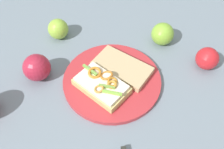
{
  "coord_description": "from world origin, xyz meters",
  "views": [
    {
      "loc": [
        -0.22,
        0.38,
        0.58
      ],
      "look_at": [
        0.0,
        0.0,
        0.03
      ],
      "focal_mm": 39.0,
      "sensor_mm": 36.0,
      "label": 1
    }
  ],
  "objects_px": {
    "sandwich": "(101,85)",
    "apple_0": "(58,29)",
    "bread_slice_side": "(122,67)",
    "apple_5": "(163,34)",
    "apple_3": "(207,58)",
    "apple_1": "(37,68)",
    "plate": "(112,80)"
  },
  "relations": [
    {
      "from": "bread_slice_side",
      "to": "apple_0",
      "type": "relative_size",
      "value": 2.46
    },
    {
      "from": "sandwich",
      "to": "apple_0",
      "type": "relative_size",
      "value": 2.39
    },
    {
      "from": "apple_3",
      "to": "plate",
      "type": "bearing_deg",
      "value": 41.95
    },
    {
      "from": "bread_slice_side",
      "to": "apple_5",
      "type": "distance_m",
      "value": 0.19
    },
    {
      "from": "apple_0",
      "to": "apple_1",
      "type": "bearing_deg",
      "value": 108.06
    },
    {
      "from": "sandwich",
      "to": "apple_3",
      "type": "distance_m",
      "value": 0.34
    },
    {
      "from": "apple_1",
      "to": "apple_3",
      "type": "bearing_deg",
      "value": -145.56
    },
    {
      "from": "apple_5",
      "to": "sandwich",
      "type": "bearing_deg",
      "value": 75.85
    },
    {
      "from": "bread_slice_side",
      "to": "apple_0",
      "type": "distance_m",
      "value": 0.27
    },
    {
      "from": "bread_slice_side",
      "to": "apple_0",
      "type": "height_order",
      "value": "apple_0"
    },
    {
      "from": "plate",
      "to": "apple_0",
      "type": "distance_m",
      "value": 0.27
    },
    {
      "from": "apple_3",
      "to": "sandwich",
      "type": "bearing_deg",
      "value": 46.69
    },
    {
      "from": "bread_slice_side",
      "to": "apple_3",
      "type": "distance_m",
      "value": 0.26
    },
    {
      "from": "apple_3",
      "to": "apple_1",
      "type": "bearing_deg",
      "value": 34.44
    },
    {
      "from": "sandwich",
      "to": "apple_0",
      "type": "xyz_separation_m",
      "value": [
        0.25,
        -0.13,
        0.0
      ]
    },
    {
      "from": "bread_slice_side",
      "to": "apple_5",
      "type": "bearing_deg",
      "value": -101.05
    },
    {
      "from": "bread_slice_side",
      "to": "apple_5",
      "type": "relative_size",
      "value": 2.27
    },
    {
      "from": "apple_3",
      "to": "apple_5",
      "type": "height_order",
      "value": "apple_5"
    },
    {
      "from": "plate",
      "to": "bread_slice_side",
      "type": "height_order",
      "value": "bread_slice_side"
    },
    {
      "from": "sandwich",
      "to": "apple_3",
      "type": "relative_size",
      "value": 2.38
    },
    {
      "from": "apple_1",
      "to": "sandwich",
      "type": "bearing_deg",
      "value": -166.49
    },
    {
      "from": "plate",
      "to": "sandwich",
      "type": "bearing_deg",
      "value": 79.25
    },
    {
      "from": "sandwich",
      "to": "apple_5",
      "type": "height_order",
      "value": "apple_5"
    },
    {
      "from": "plate",
      "to": "apple_3",
      "type": "bearing_deg",
      "value": -138.05
    },
    {
      "from": "plate",
      "to": "apple_3",
      "type": "distance_m",
      "value": 0.3
    },
    {
      "from": "plate",
      "to": "apple_3",
      "type": "relative_size",
      "value": 4.17
    },
    {
      "from": "apple_1",
      "to": "apple_5",
      "type": "xyz_separation_m",
      "value": [
        -0.26,
        -0.32,
        -0.0
      ]
    },
    {
      "from": "plate",
      "to": "apple_0",
      "type": "xyz_separation_m",
      "value": [
        0.26,
        -0.08,
        0.03
      ]
    },
    {
      "from": "sandwich",
      "to": "bread_slice_side",
      "type": "distance_m",
      "value": 0.09
    },
    {
      "from": "plate",
      "to": "apple_5",
      "type": "xyz_separation_m",
      "value": [
        -0.06,
        -0.23,
        0.03
      ]
    },
    {
      "from": "bread_slice_side",
      "to": "sandwich",
      "type": "bearing_deg",
      "value": 84.1
    },
    {
      "from": "plate",
      "to": "apple_0",
      "type": "relative_size",
      "value": 4.18
    }
  ]
}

